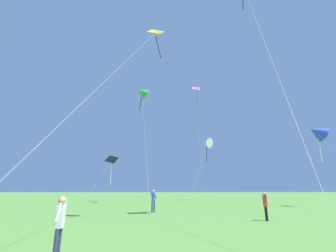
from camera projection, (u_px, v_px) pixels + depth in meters
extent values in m
cone|color=blue|center=(317.00, 132.00, 25.20)|extent=(2.03, 1.77, 2.17)
cylinder|color=silver|center=(320.00, 150.00, 24.61)|extent=(0.19, 0.24, 2.56)
cone|color=green|center=(142.00, 92.00, 31.97)|extent=(2.17, 2.07, 1.86)
cylinder|color=black|center=(141.00, 103.00, 31.50)|extent=(0.43, 0.15, 2.06)
cylinder|color=silver|center=(145.00, 137.00, 25.41)|extent=(1.65, 9.54, 14.70)
cube|color=pink|center=(196.00, 88.00, 45.33)|extent=(1.85, 1.01, 1.11)
cylinder|color=#3F382D|center=(196.00, 88.00, 45.33)|extent=(1.27, 0.45, 0.37)
cylinder|color=black|center=(197.00, 96.00, 45.02)|extent=(0.27, 0.39, 2.34)
cylinder|color=silver|center=(199.00, 137.00, 39.65)|extent=(0.60, 5.87, 20.96)
cone|color=white|center=(207.00, 143.00, 41.59)|extent=(2.50, 2.50, 2.04)
cylinder|color=black|center=(207.00, 154.00, 41.08)|extent=(0.28, 0.25, 2.69)
cylinder|color=silver|center=(199.00, 170.00, 37.77)|extent=(3.98, 4.95, 9.81)
cylinder|color=silver|center=(263.00, 37.00, 10.64)|extent=(3.16, 9.88, 17.08)
cube|color=yellow|center=(156.00, 32.00, 15.91)|extent=(1.24, 0.74, 0.91)
cylinder|color=#3F382D|center=(156.00, 32.00, 15.91)|extent=(0.81, 0.51, 0.46)
cylinder|color=black|center=(158.00, 47.00, 15.56)|extent=(0.44, 0.12, 1.74)
cylinder|color=silver|center=(106.00, 80.00, 9.54)|extent=(3.92, 9.61, 12.21)
cube|color=black|center=(112.00, 159.00, 36.67)|extent=(2.22, 1.46, 1.49)
cylinder|color=#3F382D|center=(112.00, 159.00, 36.67)|extent=(1.43, 0.97, 0.64)
cylinder|color=silver|center=(111.00, 174.00, 36.12)|extent=(0.18, 0.25, 3.27)
cylinder|color=silver|center=(99.00, 180.00, 33.75)|extent=(2.57, 4.13, 6.28)
cylinder|color=#2D3351|center=(152.00, 207.00, 18.10)|extent=(0.11, 0.11, 0.85)
cylinder|color=#2D3351|center=(154.00, 207.00, 18.16)|extent=(0.11, 0.11, 0.85)
cube|color=blue|center=(153.00, 197.00, 18.33)|extent=(0.26, 0.25, 0.63)
cylinder|color=blue|center=(152.00, 195.00, 18.32)|extent=(0.30, 0.17, 0.59)
cylinder|color=blue|center=(155.00, 195.00, 18.42)|extent=(0.30, 0.17, 0.59)
sphere|color=tan|center=(153.00, 191.00, 18.44)|extent=(0.23, 0.23, 0.23)
cylinder|color=black|center=(267.00, 214.00, 13.09)|extent=(0.10, 0.10, 0.78)
cylinder|color=black|center=(266.00, 214.00, 13.24)|extent=(0.10, 0.10, 0.78)
cube|color=red|center=(265.00, 201.00, 13.35)|extent=(0.19, 0.21, 0.58)
cylinder|color=red|center=(265.00, 199.00, 13.27)|extent=(0.10, 0.27, 0.54)
cylinder|color=red|center=(264.00, 199.00, 13.50)|extent=(0.10, 0.27, 0.54)
sphere|color=tan|center=(264.00, 194.00, 13.45)|extent=(0.21, 0.21, 0.21)
cylinder|color=#2D3351|center=(59.00, 244.00, 5.82)|extent=(0.10, 0.10, 0.76)
cylinder|color=#2D3351|center=(56.00, 245.00, 5.66)|extent=(0.10, 0.10, 0.76)
cube|color=white|center=(60.00, 216.00, 5.92)|extent=(0.19, 0.20, 0.57)
cylinder|color=white|center=(63.00, 210.00, 6.07)|extent=(0.09, 0.26, 0.53)
cylinder|color=white|center=(59.00, 211.00, 5.84)|extent=(0.09, 0.26, 0.53)
sphere|color=tan|center=(62.00, 200.00, 6.02)|extent=(0.21, 0.21, 0.21)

